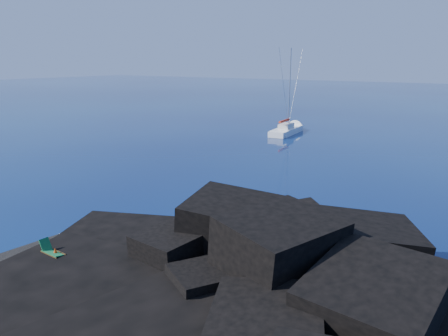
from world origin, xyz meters
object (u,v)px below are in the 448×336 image
(deck_chair, at_px, (53,249))
(marker_cone, at_px, (55,253))
(sunbather, at_px, (60,248))
(sailboat, at_px, (287,134))

(deck_chair, xyz_separation_m, marker_cone, (0.12, 0.05, -0.19))
(marker_cone, bearing_deg, sunbather, 129.84)
(sailboat, bearing_deg, marker_cone, -85.20)
(deck_chair, distance_m, marker_cone, 0.23)
(sailboat, xyz_separation_m, marker_cone, (7.31, -43.55, 0.65))
(sailboat, distance_m, deck_chair, 44.20)
(marker_cone, bearing_deg, deck_chair, -156.93)
(sunbather, relative_size, marker_cone, 2.74)
(sailboat, relative_size, sunbather, 7.15)
(deck_chair, distance_m, sunbather, 0.92)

